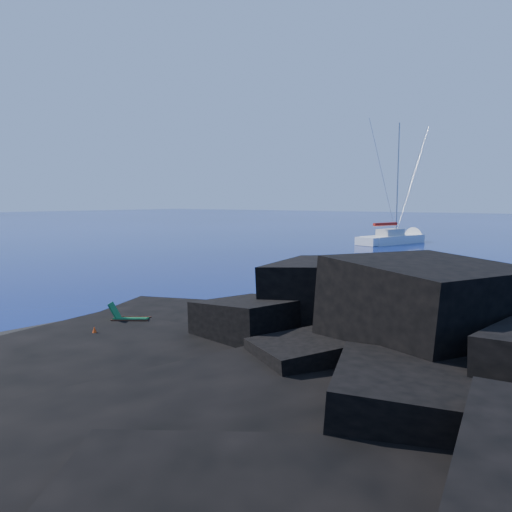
{
  "coord_description": "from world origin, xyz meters",
  "views": [
    {
      "loc": [
        17.99,
        -9.92,
        5.07
      ],
      "look_at": [
        1.41,
        11.94,
        2.0
      ],
      "focal_mm": 35.0,
      "sensor_mm": 36.0,
      "label": 1
    }
  ],
  "objects_px": {
    "deck_chair": "(131,314)",
    "marker_cone": "(95,334)",
    "sunbather": "(114,321)",
    "sailboat": "(393,244)"
  },
  "relations": [
    {
      "from": "sailboat",
      "to": "marker_cone",
      "type": "xyz_separation_m",
      "value": [
        8.24,
        -46.56,
        0.6
      ]
    },
    {
      "from": "sunbather",
      "to": "marker_cone",
      "type": "height_order",
      "value": "marker_cone"
    },
    {
      "from": "deck_chair",
      "to": "sunbather",
      "type": "relative_size",
      "value": 0.92
    },
    {
      "from": "sunbather",
      "to": "marker_cone",
      "type": "xyz_separation_m",
      "value": [
        1.22,
        -1.7,
        0.09
      ]
    },
    {
      "from": "sailboat",
      "to": "marker_cone",
      "type": "relative_size",
      "value": 28.53
    },
    {
      "from": "marker_cone",
      "to": "sailboat",
      "type": "bearing_deg",
      "value": 100.04
    },
    {
      "from": "sailboat",
      "to": "deck_chair",
      "type": "bearing_deg",
      "value": -65.95
    },
    {
      "from": "sailboat",
      "to": "sunbather",
      "type": "relative_size",
      "value": 8.95
    },
    {
      "from": "deck_chair",
      "to": "marker_cone",
      "type": "bearing_deg",
      "value": -110.26
    },
    {
      "from": "deck_chair",
      "to": "sailboat",
      "type": "bearing_deg",
      "value": 64.65
    }
  ]
}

